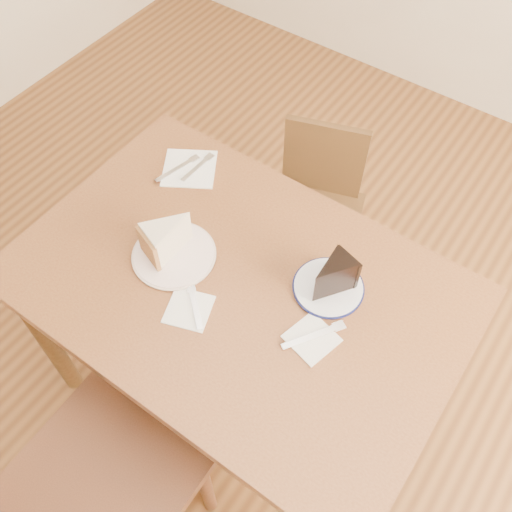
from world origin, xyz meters
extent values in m
plane|color=#4D2C14|center=(0.00, 0.00, 0.00)|extent=(4.00, 4.00, 0.00)
cube|color=#4A2814|center=(0.00, 0.00, 0.73)|extent=(1.20, 0.80, 0.04)
cylinder|color=#362110|center=(-0.54, -0.34, 0.35)|extent=(0.06, 0.06, 0.71)
cylinder|color=#362110|center=(-0.54, 0.34, 0.35)|extent=(0.06, 0.06, 0.71)
cylinder|color=#362110|center=(0.54, 0.34, 0.35)|extent=(0.06, 0.06, 0.71)
cube|color=#381C11|center=(-0.03, -0.58, 0.48)|extent=(0.46, 0.46, 0.04)
cylinder|color=#381C11|center=(-0.23, -0.40, 0.23)|extent=(0.04, 0.04, 0.46)
cylinder|color=#381C11|center=(0.15, -0.39, 0.23)|extent=(0.04, 0.04, 0.46)
cube|color=#35200F|center=(-0.09, 0.56, 0.38)|extent=(0.45, 0.45, 0.04)
cylinder|color=#35200F|center=(0.01, 0.75, 0.18)|extent=(0.03, 0.03, 0.36)
cylinder|color=#35200F|center=(-0.28, 0.65, 0.18)|extent=(0.03, 0.03, 0.36)
cylinder|color=#35200F|center=(0.10, 0.47, 0.18)|extent=(0.03, 0.03, 0.36)
cylinder|color=#35200F|center=(-0.18, 0.37, 0.18)|extent=(0.03, 0.03, 0.36)
cube|color=#35200F|center=(-0.14, 0.71, 0.55)|extent=(0.29, 0.12, 0.32)
cylinder|color=silver|center=(-0.19, -0.03, 0.76)|extent=(0.22, 0.22, 0.01)
cylinder|color=white|center=(0.21, 0.13, 0.76)|extent=(0.18, 0.18, 0.01)
cube|color=white|center=(-0.05, -0.14, 0.75)|extent=(0.14, 0.14, 0.00)
cube|color=white|center=(0.25, -0.03, 0.75)|extent=(0.14, 0.14, 0.00)
cube|color=white|center=(-0.37, 0.25, 0.75)|extent=(0.22, 0.22, 0.00)
cube|color=silver|center=(-0.04, -0.12, 0.76)|extent=(0.12, 0.10, 0.00)
cube|color=silver|center=(0.25, -0.02, 0.76)|extent=(0.10, 0.15, 0.00)
cube|color=silver|center=(-0.35, 0.27, 0.76)|extent=(0.02, 0.14, 0.00)
cube|color=silver|center=(-0.40, 0.22, 0.76)|extent=(0.05, 0.16, 0.00)
camera|label=1|loc=(0.51, -0.64, 2.04)|focal=40.00mm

